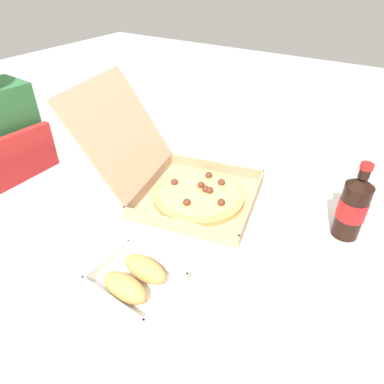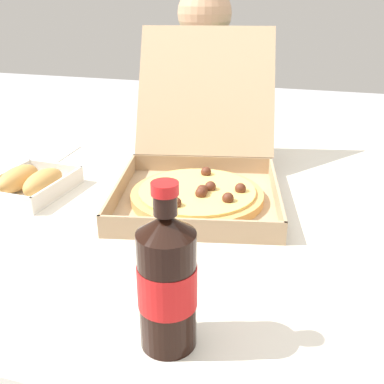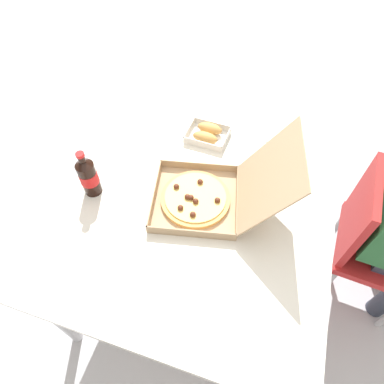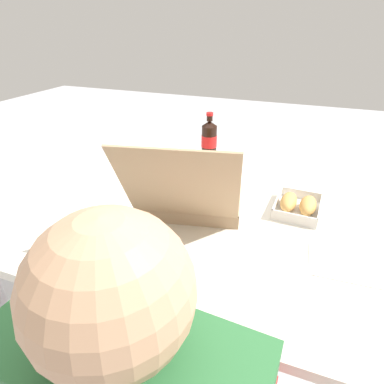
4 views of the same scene
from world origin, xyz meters
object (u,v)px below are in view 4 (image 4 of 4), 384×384
Objects in this scene: bread_side_box at (298,205)px; cola_bottle at (209,140)px; paper_menu at (349,265)px; pizza_box_open at (192,195)px.

cola_bottle is at bearing -38.88° from bread_side_box.
paper_menu is at bearing 134.98° from cola_bottle.
pizza_box_open is 0.54m from paper_menu.
bread_side_box is 0.88× the size of cola_bottle.
bread_side_box is 0.58m from cola_bottle.
pizza_box_open is at bearing -17.83° from paper_menu.
pizza_box_open is 0.38m from bread_side_box.
pizza_box_open reaches higher than paper_menu.
paper_menu is (-0.52, 0.14, -0.05)m from pizza_box_open.
cola_bottle is at bearing -47.53° from paper_menu.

